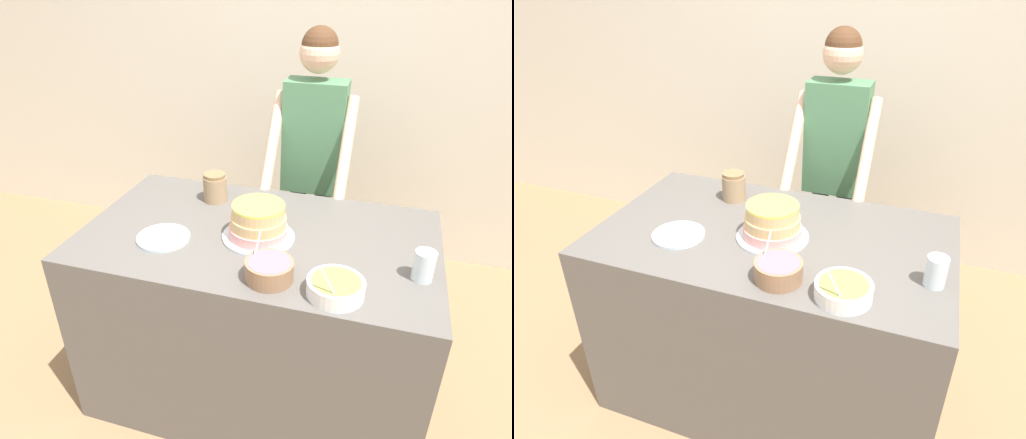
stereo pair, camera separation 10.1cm
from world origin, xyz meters
The scene contains 9 objects.
wall_back centered at (0.00, 2.03, 1.30)m, with size 10.00×0.05×2.60m.
counter centered at (0.00, 0.45, 0.47)m, with size 1.55×0.91×0.94m.
person_baker centered at (0.09, 1.22, 1.07)m, with size 0.45×0.47×1.71m.
cake centered at (0.01, 0.42, 1.01)m, with size 0.32×0.32×0.16m.
frosting_bowl_olive centered at (0.39, 0.12, 0.97)m, with size 0.21×0.21×0.15m.
frosting_bowl_purple centered at (0.13, 0.15, 0.98)m, with size 0.18×0.18×0.18m.
drinking_glass centered at (0.69, 0.31, 1.00)m, with size 0.08×0.08×0.12m.
ceramic_plate centered at (-0.38, 0.29, 0.94)m, with size 0.23×0.23×0.01m.
stoneware_jar centered at (-0.30, 0.71, 1.01)m, with size 0.12×0.12×0.14m.
Camera 1 is at (0.49, -1.21, 1.97)m, focal length 32.00 mm.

